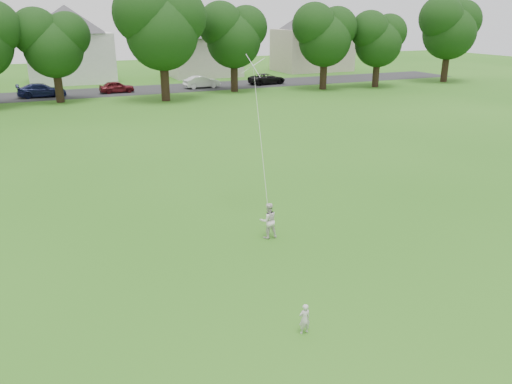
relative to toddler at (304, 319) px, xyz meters
name	(u,v)px	position (x,y,z in m)	size (l,w,h in m)	color
ground	(230,302)	(-1.17, 2.04, -0.41)	(160.00, 160.00, 0.00)	#286316
street	(81,93)	(-1.17, 44.04, -0.40)	(90.00, 7.00, 0.01)	#2D2D30
toddler	(304,319)	(0.00, 0.00, 0.00)	(0.30, 0.19, 0.81)	silver
older_boy	(268,221)	(1.55, 5.43, 0.24)	(0.63, 0.49, 1.29)	silver
kite	(261,137)	(1.84, 6.78, 2.88)	(0.84, 1.91, 5.50)	silver
tree_row	(85,27)	(-0.72, 37.67, 6.02)	(83.89, 8.89, 11.51)	black
parked_cars	(50,90)	(-4.07, 43.04, 0.21)	(54.74, 2.43, 1.28)	black
house_row	(72,37)	(-0.73, 54.04, 4.60)	(77.89, 14.24, 10.15)	silver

